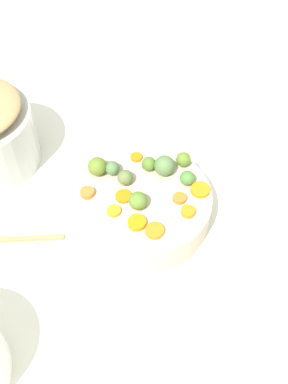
# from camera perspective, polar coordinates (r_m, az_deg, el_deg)

# --- Properties ---
(tabletop) EXTENTS (2.40, 2.40, 0.02)m
(tabletop) POSITION_cam_1_polar(r_m,az_deg,el_deg) (0.97, -0.96, -2.22)
(tabletop) COLOR white
(tabletop) RESTS_ON ground
(serving_bowl_carrots) EXTENTS (0.28, 0.28, 0.08)m
(serving_bowl_carrots) POSITION_cam_1_polar(r_m,az_deg,el_deg) (0.91, 0.00, -1.88)
(serving_bowl_carrots) COLOR #C1AD97
(serving_bowl_carrots) RESTS_ON tabletop
(carrot_slice_0) EXTENTS (0.04, 0.04, 0.01)m
(carrot_slice_0) POSITION_cam_1_polar(r_m,az_deg,el_deg) (0.88, -2.73, -0.57)
(carrot_slice_0) COLOR orange
(carrot_slice_0) RESTS_ON serving_bowl_carrots
(carrot_slice_1) EXTENTS (0.03, 0.03, 0.01)m
(carrot_slice_1) POSITION_cam_1_polar(r_m,az_deg,el_deg) (0.85, -4.01, -2.52)
(carrot_slice_1) COLOR orange
(carrot_slice_1) RESTS_ON serving_bowl_carrots
(carrot_slice_2) EXTENTS (0.03, 0.03, 0.01)m
(carrot_slice_2) POSITION_cam_1_polar(r_m,az_deg,el_deg) (0.88, -7.54, -0.10)
(carrot_slice_2) COLOR orange
(carrot_slice_2) RESTS_ON serving_bowl_carrots
(carrot_slice_3) EXTENTS (0.04, 0.04, 0.01)m
(carrot_slice_3) POSITION_cam_1_polar(r_m,az_deg,el_deg) (0.89, 7.46, 0.29)
(carrot_slice_3) COLOR orange
(carrot_slice_3) RESTS_ON serving_bowl_carrots
(carrot_slice_4) EXTENTS (0.04, 0.04, 0.01)m
(carrot_slice_4) POSITION_cam_1_polar(r_m,az_deg,el_deg) (0.94, -1.02, 4.64)
(carrot_slice_4) COLOR orange
(carrot_slice_4) RESTS_ON serving_bowl_carrots
(carrot_slice_5) EXTENTS (0.05, 0.05, 0.01)m
(carrot_slice_5) POSITION_cam_1_polar(r_m,az_deg,el_deg) (0.83, -0.94, -4.09)
(carrot_slice_5) COLOR orange
(carrot_slice_5) RESTS_ON serving_bowl_carrots
(carrot_slice_6) EXTENTS (0.03, 0.03, 0.01)m
(carrot_slice_6) POSITION_cam_1_polar(r_m,az_deg,el_deg) (0.87, 4.74, -0.83)
(carrot_slice_6) COLOR orange
(carrot_slice_6) RESTS_ON serving_bowl_carrots
(carrot_slice_7) EXTENTS (0.05, 0.05, 0.01)m
(carrot_slice_7) POSITION_cam_1_polar(r_m,az_deg,el_deg) (0.82, 1.42, -5.13)
(carrot_slice_7) COLOR orange
(carrot_slice_7) RESTS_ON serving_bowl_carrots
(carrot_slice_8) EXTENTS (0.03, 0.03, 0.01)m
(carrot_slice_8) POSITION_cam_1_polar(r_m,az_deg,el_deg) (0.85, 5.85, -2.60)
(carrot_slice_8) COLOR orange
(carrot_slice_8) RESTS_ON serving_bowl_carrots
(brussels_sprout_0) EXTENTS (0.03, 0.03, 0.03)m
(brussels_sprout_0) POSITION_cam_1_polar(r_m,az_deg,el_deg) (0.91, -4.22, 3.18)
(brussels_sprout_0) COLOR #4E7141
(brussels_sprout_0) RESTS_ON serving_bowl_carrots
(brussels_sprout_1) EXTENTS (0.03, 0.03, 0.03)m
(brussels_sprout_1) POSITION_cam_1_polar(r_m,az_deg,el_deg) (0.92, 5.40, 4.15)
(brussels_sprout_1) COLOR #5A7828
(brussels_sprout_1) RESTS_ON serving_bowl_carrots
(brussels_sprout_2) EXTENTS (0.03, 0.03, 0.03)m
(brussels_sprout_2) POSITION_cam_1_polar(r_m,az_deg,el_deg) (0.89, -2.50, 1.93)
(brussels_sprout_2) COLOR #5B6F3B
(brussels_sprout_2) RESTS_ON serving_bowl_carrots
(brussels_sprout_3) EXTENTS (0.03, 0.03, 0.03)m
(brussels_sprout_3) POSITION_cam_1_polar(r_m,az_deg,el_deg) (0.91, 0.63, 3.75)
(brussels_sprout_3) COLOR #4E7329
(brussels_sprout_3) RESTS_ON serving_bowl_carrots
(brussels_sprout_4) EXTENTS (0.04, 0.04, 0.04)m
(brussels_sprout_4) POSITION_cam_1_polar(r_m,az_deg,el_deg) (0.90, 2.84, 3.36)
(brussels_sprout_4) COLOR #547641
(brussels_sprout_4) RESTS_ON serving_bowl_carrots
(brussels_sprout_5) EXTENTS (0.03, 0.03, 0.03)m
(brussels_sprout_5) POSITION_cam_1_polar(r_m,az_deg,el_deg) (0.89, 5.76, 1.85)
(brussels_sprout_5) COLOR #487C37
(brussels_sprout_5) RESTS_ON serving_bowl_carrots
(brussels_sprout_6) EXTENTS (0.04, 0.04, 0.04)m
(brussels_sprout_6) POSITION_cam_1_polar(r_m,az_deg,el_deg) (0.91, -6.20, 3.40)
(brussels_sprout_6) COLOR olive
(brussels_sprout_6) RESTS_ON serving_bowl_carrots
(brussels_sprout_7) EXTENTS (0.04, 0.04, 0.04)m
(brussels_sprout_7) POSITION_cam_1_polar(r_m,az_deg,el_deg) (0.85, -0.79, -1.15)
(brussels_sprout_7) COLOR #587E2D
(brussels_sprout_7) RESTS_ON serving_bowl_carrots
(dish_towel) EXTENTS (0.21, 0.19, 0.01)m
(dish_towel) POSITION_cam_1_polar(r_m,az_deg,el_deg) (1.24, 5.78, 13.10)
(dish_towel) COLOR beige
(dish_towel) RESTS_ON tabletop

